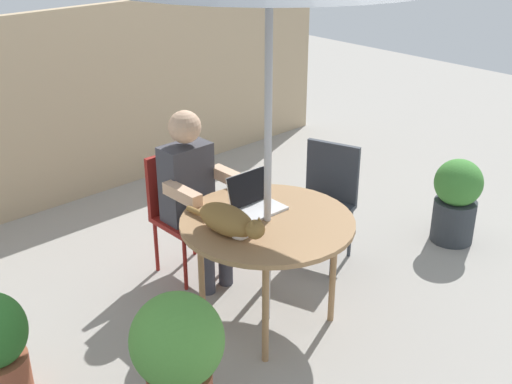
# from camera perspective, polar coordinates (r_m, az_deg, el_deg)

# --- Properties ---
(ground_plane) EXTENTS (14.00, 14.00, 0.00)m
(ground_plane) POSITION_cam_1_polar(r_m,az_deg,el_deg) (4.25, 0.94, -11.08)
(ground_plane) COLOR gray
(fence_back) EXTENTS (5.99, 0.08, 1.66)m
(fence_back) POSITION_cam_1_polar(r_m,az_deg,el_deg) (5.75, -16.55, 6.98)
(fence_back) COLOR tan
(fence_back) RESTS_ON ground
(patio_table) EXTENTS (1.06, 1.06, 0.72)m
(patio_table) POSITION_cam_1_polar(r_m,az_deg,el_deg) (3.90, 1.00, -3.20)
(patio_table) COLOR #9E754C
(patio_table) RESTS_ON ground
(chair_occupied) EXTENTS (0.40, 0.40, 0.87)m
(chair_occupied) POSITION_cam_1_polar(r_m,az_deg,el_deg) (4.58, -6.69, -1.05)
(chair_occupied) COLOR maroon
(chair_occupied) RESTS_ON ground
(chair_empty) EXTENTS (0.50, 0.50, 0.87)m
(chair_empty) POSITION_cam_1_polar(r_m,az_deg,el_deg) (4.72, 6.23, -0.21)
(chair_empty) COLOR #33383F
(chair_empty) RESTS_ON ground
(person_seated) EXTENTS (0.48, 0.48, 1.21)m
(person_seated) POSITION_cam_1_polar(r_m,az_deg,el_deg) (4.39, -5.57, 0.30)
(person_seated) COLOR #3F3F47
(person_seated) RESTS_ON ground
(laptop) EXTENTS (0.31, 0.26, 0.21)m
(laptop) POSITION_cam_1_polar(r_m,az_deg,el_deg) (4.00, -0.23, -0.57)
(laptop) COLOR silver
(laptop) RESTS_ON patio_table
(cat) EXTENTS (0.21, 0.65, 0.17)m
(cat) POSITION_cam_1_polar(r_m,az_deg,el_deg) (3.68, -2.35, -2.60)
(cat) COLOR olive
(cat) RESTS_ON patio_table
(potted_plant_near_fence) EXTENTS (0.47, 0.47, 0.77)m
(potted_plant_near_fence) POSITION_cam_1_polar(r_m,az_deg,el_deg) (3.29, -6.89, -14.16)
(potted_plant_near_fence) COLOR #9E5138
(potted_plant_near_fence) RESTS_ON ground
(potted_plant_corner) EXTENTS (0.37, 0.37, 0.68)m
(potted_plant_corner) POSITION_cam_1_polar(r_m,az_deg,el_deg) (5.21, 17.25, -0.60)
(potted_plant_corner) COLOR #33383D
(potted_plant_corner) RESTS_ON ground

